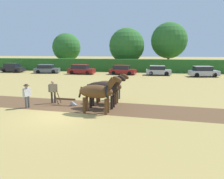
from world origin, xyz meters
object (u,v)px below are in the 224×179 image
Objects in this scene: tree_far_left at (67,47)px; farmer_onlooker_left at (27,94)px; draft_horse_trail_left at (109,86)px; parked_car_center at (122,70)px; tree_left at (127,46)px; draft_horse_lead_right at (104,88)px; tree_center_left at (169,40)px; draft_horse_lead_left at (98,92)px; parked_car_far_left at (13,68)px; parked_car_center_left at (81,69)px; plow at (68,101)px; farmer_beside_team at (118,86)px; parked_car_center_right at (158,71)px; farmer_at_plow at (53,90)px; parked_car_left at (47,69)px; parked_car_right at (203,72)px.

tree_far_left is 4.55× the size of farmer_onlooker_left.
draft_horse_trail_left is 19.49m from parked_car_center.
parked_car_center is at bearing -87.12° from tree_left.
tree_left reaches higher than draft_horse_lead_right.
draft_horse_lead_left is at bearing -101.11° from tree_center_left.
parked_car_center is (-1.59, 20.73, -0.62)m from draft_horse_lead_right.
parked_car_center_left is (12.95, -0.69, -0.01)m from parked_car_far_left.
farmer_beside_team is at bearing 42.26° from plow.
parked_car_center is at bearing 177.78° from parked_car_center_right.
draft_horse_lead_left is 0.65× the size of parked_car_center.
tree_left is 4.89× the size of farmer_at_plow.
parked_car_far_left is at bearing 177.92° from parked_car_center_right.
parked_car_center is at bearing -128.57° from tree_center_left.
tree_center_left is at bearing 93.54° from farmer_onlooker_left.
tree_far_left is at bearing 61.37° from parked_car_far_left.
tree_left is at bearing 107.74° from farmer_onlooker_left.
parked_car_right is at bearing -11.25° from parked_car_left.
draft_horse_trail_left is at bearing 89.59° from draft_horse_lead_right.
tree_far_left reaches higher than parked_car_left.
parked_car_center_right is (4.05, 20.70, -0.61)m from draft_horse_lead_right.
farmer_at_plow is 1.03× the size of farmer_onlooker_left.
draft_horse_lead_left is at bearing 19.36° from farmer_onlooker_left.
parked_car_right is at bearing 76.28° from farmer_onlooker_left.
tree_far_left is 2.63× the size of draft_horse_trail_left.
parked_car_far_left is (-21.88, 18.01, -0.30)m from farmer_beside_team.
parked_car_left is (6.72, -0.35, -0.06)m from parked_car_far_left.
draft_horse_trail_left is at bearing -62.43° from parked_car_left.
plow is 1.03× the size of farmer_onlooker_left.
parked_car_left is at bearing 130.94° from draft_horse_trail_left.
parked_car_center_right is (19.09, -10.02, -3.74)m from tree_far_left.
draft_horse_trail_left is 1.73× the size of farmer_onlooker_left.
tree_far_left is 34.35m from draft_horse_lead_right.
parked_car_center_right is at bearing -102.24° from tree_center_left.
draft_horse_lead_right is at bearing 90.47° from draft_horse_lead_left.
parked_car_far_left reaches higher than parked_car_center.
tree_far_left is 28.08m from parked_car_right.
tree_left is 8.30m from tree_center_left.
tree_left reaches higher than parked_car_center.
draft_horse_lead_right reaches higher than parked_car_center.
parked_car_far_left is 6.73m from parked_car_left.
tree_far_left reaches higher than parked_car_center_left.
tree_far_left reaches higher than parked_car_center.
parked_car_center is at bearing 3.44° from parked_car_far_left.
draft_horse_trail_left reaches higher than parked_car_center_left.
parked_car_far_left is at bearing 167.05° from parked_car_left.
farmer_beside_team reaches higher than parked_car_center_right.
tree_center_left is 3.15× the size of draft_horse_lead_right.
parked_car_center is at bearing 9.31° from parked_car_center_left.
parked_car_center_right is (6.12, -9.66, -4.01)m from tree_left.
parked_car_far_left reaches higher than parked_car_right.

